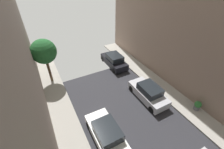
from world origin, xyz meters
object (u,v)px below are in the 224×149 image
at_px(parked_car_right_3, 148,93).
at_px(potted_plant_0, 198,105).
at_px(parked_car_left_3, 107,134).
at_px(street_tree_2, 44,52).
at_px(parked_car_right_4, 114,61).

relative_size(parked_car_right_3, potted_plant_0, 4.80).
bearing_deg(parked_car_left_3, street_tree_2, 103.77).
relative_size(parked_car_right_4, street_tree_2, 0.88).
height_order(parked_car_right_4, potted_plant_0, parked_car_right_4).
distance_m(parked_car_right_4, potted_plant_0, 10.31).
bearing_deg(street_tree_2, potted_plant_0, -44.55).
relative_size(parked_car_right_3, street_tree_2, 0.88).
bearing_deg(street_tree_2, parked_car_right_3, -42.82).
bearing_deg(potted_plant_0, street_tree_2, 135.45).
distance_m(parked_car_left_3, street_tree_2, 9.80).
height_order(parked_car_right_3, potted_plant_0, parked_car_right_3).
relative_size(parked_car_right_3, parked_car_right_4, 1.00).
distance_m(parked_car_right_3, street_tree_2, 10.81).
relative_size(parked_car_left_3, street_tree_2, 0.88).
distance_m(parked_car_left_3, potted_plant_0, 8.30).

